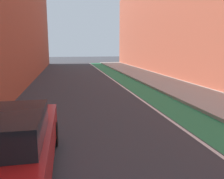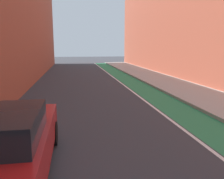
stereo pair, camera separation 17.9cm
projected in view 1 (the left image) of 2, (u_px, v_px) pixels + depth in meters
The scene contains 6 objects.
ground_plane at pixel (95, 93), 13.42m from camera, with size 98.87×98.87×0.00m, color #38383D.
bike_lane_paint at pixel (135, 86), 15.92m from camera, with size 1.60×44.94×0.00m, color #2D8451.
lane_divider_stripe at pixel (123, 86), 15.75m from camera, with size 0.12×44.94×0.00m, color white.
sidewalk_right at pixel (168, 84), 16.37m from camera, with size 3.22×44.94×0.14m, color #A8A59E.
building_facade_right at pixel (194, 17), 17.95m from camera, with size 2.40×40.94×9.78m, color #9E4C38.
parked_sedan_red at pixel (1, 149), 4.32m from camera, with size 1.94×4.61×1.53m.
Camera 1 is at (-1.54, 5.37, 2.68)m, focal length 37.18 mm.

